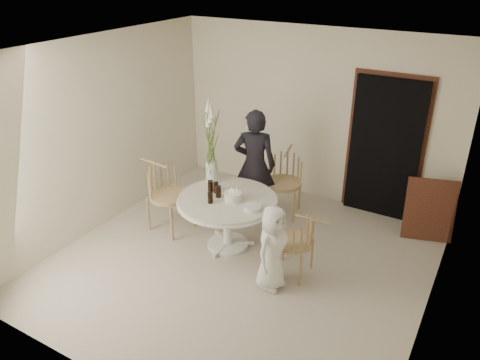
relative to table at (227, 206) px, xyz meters
The scene contains 18 objects.
ground 0.75m from the table, 35.54° to the right, with size 4.50×4.50×0.00m, color beige.
room_shell 1.09m from the table, 35.54° to the right, with size 4.50×4.50×4.50m.
doorway 2.49m from the table, 52.29° to the left, with size 1.00×0.10×2.10m, color black.
door_trim 2.53m from the table, 52.85° to the left, with size 1.12×0.03×2.22m, color brown.
table is the anchor object (origin of this frame).
picture_frame 2.79m from the table, 34.38° to the left, with size 0.66×0.04×0.88m, color brown.
chair_far 1.31m from the table, 79.72° to the left, with size 0.61×0.64×0.96m.
chair_right 1.13m from the table, ahead, with size 0.53×0.49×0.86m.
chair_left 1.07m from the table, behind, with size 0.63×0.59×0.99m.
girl 0.93m from the table, 95.32° to the left, with size 0.61×0.40×1.68m, color black.
boy 1.02m from the table, 27.60° to the right, with size 0.52×0.34×1.07m, color white.
birthday_cake 0.19m from the table, ahead, with size 0.23×0.23×0.16m.
cola_tumbler_a 0.23m from the table, 167.30° to the right, with size 0.07×0.07×0.16m, color black.
cola_tumbler_b 0.31m from the table, 120.39° to the right, with size 0.07×0.07×0.15m, color black.
cola_tumbler_c 0.37m from the table, 168.26° to the left, with size 0.07×0.07×0.15m, color black.
cola_tumbler_d 0.30m from the table, 163.51° to the left, with size 0.07×0.07×0.15m, color black.
plate_stack 0.47m from the table, 13.28° to the right, with size 0.22×0.22×0.05m, color white.
flower_vase 0.88m from the table, 144.68° to the left, with size 0.16×0.16×1.21m.
Camera 1 is at (2.51, -4.34, 3.61)m, focal length 35.00 mm.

